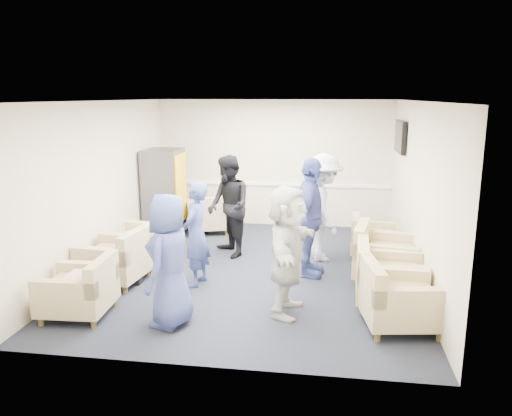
# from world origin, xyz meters

# --- Properties ---
(floor) EXTENTS (6.00, 6.00, 0.00)m
(floor) POSITION_xyz_m (0.00, 0.00, 0.00)
(floor) COLOR black
(floor) RESTS_ON ground
(ceiling) EXTENTS (6.00, 6.00, 0.00)m
(ceiling) POSITION_xyz_m (0.00, 0.00, 2.70)
(ceiling) COLOR silver
(ceiling) RESTS_ON back_wall
(back_wall) EXTENTS (5.00, 0.02, 2.70)m
(back_wall) POSITION_xyz_m (0.00, 3.00, 1.35)
(back_wall) COLOR beige
(back_wall) RESTS_ON floor
(front_wall) EXTENTS (5.00, 0.02, 2.70)m
(front_wall) POSITION_xyz_m (0.00, -3.00, 1.35)
(front_wall) COLOR beige
(front_wall) RESTS_ON floor
(left_wall) EXTENTS (0.02, 6.00, 2.70)m
(left_wall) POSITION_xyz_m (-2.50, 0.00, 1.35)
(left_wall) COLOR beige
(left_wall) RESTS_ON floor
(right_wall) EXTENTS (0.02, 6.00, 2.70)m
(right_wall) POSITION_xyz_m (2.50, 0.00, 1.35)
(right_wall) COLOR beige
(right_wall) RESTS_ON floor
(chair_rail) EXTENTS (4.98, 0.04, 0.06)m
(chair_rail) POSITION_xyz_m (0.00, 2.98, 0.90)
(chair_rail) COLOR white
(chair_rail) RESTS_ON back_wall
(tv) EXTENTS (0.10, 1.00, 0.58)m
(tv) POSITION_xyz_m (2.44, 1.80, 2.05)
(tv) COLOR black
(tv) RESTS_ON right_wall
(armchair_left_near) EXTENTS (0.87, 0.87, 0.66)m
(armchair_left_near) POSITION_xyz_m (-1.92, -2.00, 0.33)
(armchair_left_near) COLOR tan
(armchair_left_near) RESTS_ON floor
(armchair_left_mid) EXTENTS (0.98, 0.98, 0.71)m
(armchair_left_mid) POSITION_xyz_m (-1.94, -0.83, 0.35)
(armchair_left_mid) COLOR tan
(armchair_left_mid) RESTS_ON floor
(armchair_left_far) EXTENTS (0.97, 0.97, 0.71)m
(armchair_left_far) POSITION_xyz_m (-1.84, -0.02, 0.35)
(armchair_left_far) COLOR tan
(armchair_left_far) RESTS_ON floor
(armchair_right_near) EXTENTS (1.02, 1.02, 0.71)m
(armchair_right_near) POSITION_xyz_m (2.02, -1.77, 0.35)
(armchair_right_near) COLOR tan
(armchair_right_near) RESTS_ON floor
(armchair_right_midnear) EXTENTS (0.94, 0.94, 0.72)m
(armchair_right_midnear) POSITION_xyz_m (1.97, -1.08, 0.36)
(armchair_right_midnear) COLOR tan
(armchair_right_midnear) RESTS_ON floor
(armchair_right_midfar) EXTENTS (1.08, 1.08, 0.74)m
(armchair_right_midfar) POSITION_xyz_m (2.01, -0.17, 0.37)
(armchair_right_midfar) COLOR tan
(armchair_right_midfar) RESTS_ON floor
(armchair_right_far) EXTENTS (0.82, 0.82, 0.62)m
(armchair_right_far) POSITION_xyz_m (1.93, 1.00, 0.31)
(armchair_right_far) COLOR tan
(armchair_right_far) RESTS_ON floor
(armchair_corner) EXTENTS (1.06, 1.06, 0.67)m
(armchair_corner) POSITION_xyz_m (-1.26, 2.15, 0.34)
(armchair_corner) COLOR tan
(armchair_corner) RESTS_ON floor
(vending_machine) EXTENTS (0.71, 0.82, 1.74)m
(vending_machine) POSITION_xyz_m (-2.09, 1.89, 0.87)
(vending_machine) COLOR #53535B
(vending_machine) RESTS_ON floor
(backpack) EXTENTS (0.28, 0.20, 0.48)m
(backpack) POSITION_xyz_m (-1.72, -0.82, 0.25)
(backpack) COLOR black
(backpack) RESTS_ON floor
(pillow) EXTENTS (0.36, 0.45, 0.12)m
(pillow) POSITION_xyz_m (-1.93, -2.01, 0.50)
(pillow) COLOR beige
(pillow) RESTS_ON armchair_left_near
(person_front_left) EXTENTS (0.65, 0.88, 1.65)m
(person_front_left) POSITION_xyz_m (-0.72, -2.07, 0.83)
(person_front_left) COLOR #3B4A8E
(person_front_left) RESTS_ON floor
(person_mid_left) EXTENTS (0.46, 0.63, 1.57)m
(person_mid_left) POSITION_xyz_m (-0.74, -0.72, 0.78)
(person_mid_left) COLOR #3B4A8E
(person_mid_left) RESTS_ON floor
(person_back_left) EXTENTS (1.04, 1.09, 1.78)m
(person_back_left) POSITION_xyz_m (-0.54, 0.72, 0.89)
(person_back_left) COLOR black
(person_back_left) RESTS_ON floor
(person_back_right) EXTENTS (0.97, 1.32, 1.83)m
(person_back_right) POSITION_xyz_m (1.09, 0.73, 0.92)
(person_back_right) COLOR white
(person_back_right) RESTS_ON floor
(person_mid_right) EXTENTS (0.57, 1.14, 1.87)m
(person_mid_right) POSITION_xyz_m (0.90, -0.09, 0.93)
(person_mid_right) COLOR #3B4A8E
(person_mid_right) RESTS_ON floor
(person_front_right) EXTENTS (0.69, 1.62, 1.69)m
(person_front_right) POSITION_xyz_m (0.67, -1.54, 0.85)
(person_front_right) COLOR silver
(person_front_right) RESTS_ON floor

